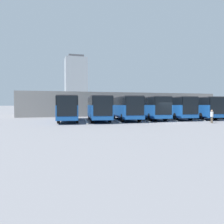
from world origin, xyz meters
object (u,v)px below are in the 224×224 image
Objects in this scene: bus_0 at (216,107)px; bus_6 at (69,107)px; bus_4 at (125,107)px; pedestrian at (212,116)px; bus_2 at (173,107)px; bus_1 at (196,107)px; bus_3 at (150,107)px; bus_5 at (98,107)px.

bus_6 is at bearing 7.19° from bus_0.
bus_0 is 1.00× the size of bus_4.
bus_6 is 18.07m from pedestrian.
bus_0 and bus_2 have the same top height.
bus_4 is (15.86, 0.15, 0.00)m from bus_0.
bus_0 and bus_1 have the same top height.
bus_1 is at bearing -173.39° from bus_6.
bus_0 is 6.94× the size of pedestrian.
bus_2 is 1.00× the size of bus_6.
bus_3 reaches higher than pedestrian.
bus_0 is at bearing -171.94° from bus_4.
bus_4 is 7.94m from bus_6.
bus_5 reaches higher than pedestrian.
bus_4 is 3.97m from bus_5.
bus_3 is 1.00× the size of bus_4.
bus_2 is 15.86m from bus_6.
bus_6 is at bearing 6.61° from bus_1.
bus_1 and bus_4 have the same top height.
bus_2 is 1.00× the size of bus_4.
bus_0 is 1.00× the size of bus_2.
bus_5 is 3.98m from bus_6.
bus_1 is at bearing -175.00° from bus_3.
bus_6 is (23.79, -0.13, 0.00)m from bus_0.
pedestrian is at bearing 53.32° from bus_0.
bus_0 and bus_6 have the same top height.
bus_4 is at bearing 12.14° from bus_3.
bus_1 and bus_3 have the same top height.
bus_3 is at bearing 7.97° from bus_2.
bus_0 and bus_5 have the same top height.
bus_2 is 1.00× the size of bus_3.
bus_0 is at bearing -25.78° from pedestrian.
bus_5 is at bearing 7.79° from bus_1.
bus_0 is 1.00× the size of bus_5.
bus_1 is at bearing -172.62° from bus_4.
bus_0 is at bearing -172.81° from bus_6.
bus_1 is at bearing -172.21° from bus_5.
bus_2 is 3.97m from bus_3.
bus_4 reaches higher than pedestrian.
bus_4 is (3.97, 0.32, 0.00)m from bus_3.
bus_4 is 11.31m from pedestrian.
bus_0 is 19.83m from bus_5.
bus_2 is (7.93, -0.20, 0.00)m from bus_0.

